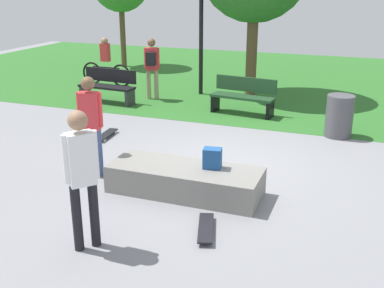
# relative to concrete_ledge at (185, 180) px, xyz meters

# --- Properties ---
(ground_plane) EXTENTS (28.00, 28.00, 0.00)m
(ground_plane) POSITION_rel_concrete_ledge_xyz_m (0.21, 1.36, -0.22)
(ground_plane) COLOR gray
(grass_lawn) EXTENTS (26.60, 11.64, 0.01)m
(grass_lawn) POSITION_rel_concrete_ledge_xyz_m (0.21, 9.53, -0.22)
(grass_lawn) COLOR #2D6B28
(grass_lawn) RESTS_ON ground_plane
(concrete_ledge) EXTENTS (2.41, 0.88, 0.44)m
(concrete_ledge) POSITION_rel_concrete_ledge_xyz_m (0.00, 0.00, 0.00)
(concrete_ledge) COLOR gray
(concrete_ledge) RESTS_ON ground_plane
(backpack_on_ledge) EXTENTS (0.31, 0.24, 0.32)m
(backpack_on_ledge) POSITION_rel_concrete_ledge_xyz_m (0.41, 0.13, 0.38)
(backpack_on_ledge) COLOR #1E4C8C
(backpack_on_ledge) RESTS_ON concrete_ledge
(skater_performing_trick) EXTENTS (0.36, 0.37, 1.80)m
(skater_performing_trick) POSITION_rel_concrete_ledge_xyz_m (-0.57, -1.93, 0.84)
(skater_performing_trick) COLOR black
(skater_performing_trick) RESTS_ON ground_plane
(skater_watching) EXTENTS (0.42, 0.27, 1.73)m
(skater_watching) POSITION_rel_concrete_ledge_xyz_m (-1.73, 0.11, 0.80)
(skater_watching) COLOR #3F5184
(skater_watching) RESTS_ON ground_plane
(skateboard_by_ledge) EXTENTS (0.43, 0.82, 0.08)m
(skateboard_by_ledge) POSITION_rel_concrete_ledge_xyz_m (0.72, -1.06, -0.16)
(skateboard_by_ledge) COLOR black
(skateboard_by_ledge) RESTS_ON ground_plane
(skateboard_spare) EXTENTS (0.28, 0.82, 0.08)m
(skateboard_spare) POSITION_rel_concrete_ledge_xyz_m (-2.60, 2.01, -0.16)
(skateboard_spare) COLOR black
(skateboard_spare) RESTS_ON ground_plane
(park_bench_center_lawn) EXTENTS (1.63, 0.59, 0.91)m
(park_bench_center_lawn) POSITION_rel_concrete_ledge_xyz_m (-4.09, 4.69, 0.26)
(park_bench_center_lawn) COLOR black
(park_bench_center_lawn) RESTS_ON ground_plane
(park_bench_by_oak) EXTENTS (1.65, 0.67, 0.91)m
(park_bench_by_oak) POSITION_rel_concrete_ledge_xyz_m (-0.33, 4.85, 0.26)
(park_bench_by_oak) COLOR #1E4223
(park_bench_by_oak) RESTS_ON ground_plane
(lamp_post) EXTENTS (0.28, 0.28, 4.39)m
(lamp_post) POSITION_rel_concrete_ledge_xyz_m (-2.05, 6.54, 2.44)
(lamp_post) COLOR black
(lamp_post) RESTS_ON ground_plane
(trash_bin) EXTENTS (0.58, 0.58, 0.91)m
(trash_bin) POSITION_rel_concrete_ledge_xyz_m (2.05, 3.83, 0.23)
(trash_bin) COLOR #4C4C51
(trash_bin) RESTS_ON ground_plane
(pedestrian_with_backpack) EXTENTS (0.42, 0.40, 1.69)m
(pedestrian_with_backpack) POSITION_rel_concrete_ledge_xyz_m (-3.11, 5.46, 0.79)
(pedestrian_with_backpack) COLOR tan
(pedestrian_with_backpack) RESTS_ON ground_plane
(cyclist_on_bicycle) EXTENTS (1.82, 0.22, 1.52)m
(cyclist_on_bicycle) POSITION_rel_concrete_ledge_xyz_m (-5.32, 6.71, 0.41)
(cyclist_on_bicycle) COLOR black
(cyclist_on_bicycle) RESTS_ON ground_plane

